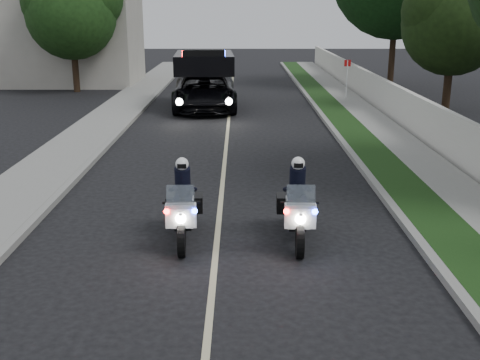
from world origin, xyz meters
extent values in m
plane|color=black|center=(0.00, 0.00, 0.00)|extent=(120.00, 120.00, 0.00)
cube|color=gray|center=(4.10, 10.00, 0.07)|extent=(0.20, 60.00, 0.15)
cube|color=#193814|center=(4.80, 10.00, 0.08)|extent=(1.20, 60.00, 0.16)
cube|color=gray|center=(6.10, 10.00, 0.08)|extent=(1.40, 60.00, 0.16)
cube|color=beige|center=(7.10, 10.00, 0.75)|extent=(0.22, 60.00, 1.50)
cube|color=gray|center=(-4.10, 10.00, 0.07)|extent=(0.20, 60.00, 0.15)
cube|color=gray|center=(-5.20, 10.00, 0.08)|extent=(2.00, 60.00, 0.16)
cube|color=#A8A396|center=(-10.00, 26.00, 3.50)|extent=(8.00, 6.00, 7.00)
cube|color=#BFB78C|center=(0.00, 10.00, 0.00)|extent=(0.12, 50.00, 0.01)
imported|color=black|center=(-1.19, 16.11, 0.00)|extent=(3.23, 6.41, 3.05)
imported|color=black|center=(-2.33, 23.61, 0.00)|extent=(0.60, 1.55, 0.80)
imported|color=black|center=(-2.33, 23.61, 0.00)|extent=(0.69, 0.47, 1.90)
camera|label=1|loc=(0.47, -11.81, 4.61)|focal=44.05mm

